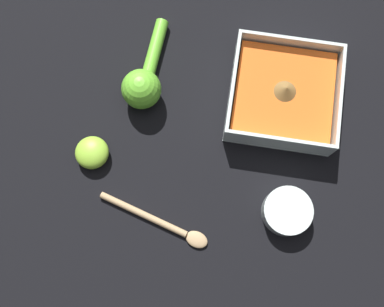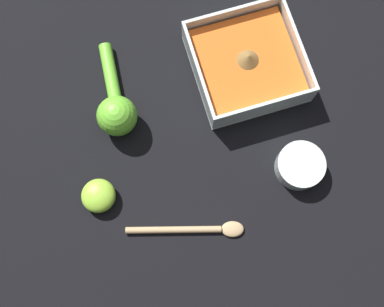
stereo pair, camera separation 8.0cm
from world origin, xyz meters
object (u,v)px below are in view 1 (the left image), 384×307
object	(u,v)px
lemon_squeezer	(144,83)
spice_bowl	(287,211)
wooden_spoon	(160,222)
square_dish	(283,95)
lemon_half	(92,153)

from	to	relation	value
lemon_squeezer	spice_bowl	bearing A→B (deg)	60.50
spice_bowl	lemon_squeezer	size ratio (longest dim) A/B	0.45
lemon_squeezer	wooden_spoon	xyz separation A→B (m)	(0.25, 0.07, -0.03)
square_dish	spice_bowl	xyz separation A→B (m)	(0.21, 0.03, -0.01)
lemon_half	square_dish	bearing A→B (deg)	115.97
square_dish	lemon_squeezer	world-z (taller)	lemon_squeezer
spice_bowl	lemon_half	xyz separation A→B (m)	(-0.05, -0.36, 0.00)
spice_bowl	wooden_spoon	size ratio (longest dim) A/B	0.42
spice_bowl	lemon_half	size ratio (longest dim) A/B	1.40
spice_bowl	lemon_half	world-z (taller)	spice_bowl
square_dish	lemon_squeezer	distance (m)	0.26
spice_bowl	lemon_squeezer	bearing A→B (deg)	-123.84
spice_bowl	lemon_squeezer	xyz separation A→B (m)	(-0.19, -0.29, 0.02)
square_dish	spice_bowl	world-z (taller)	square_dish
square_dish	spice_bowl	distance (m)	0.22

